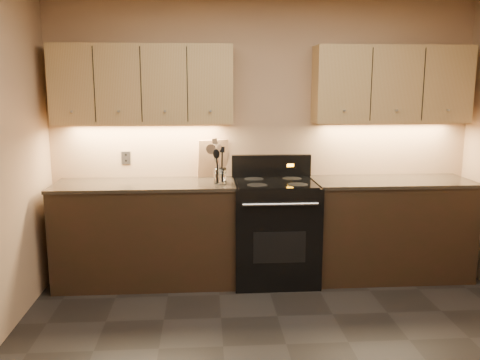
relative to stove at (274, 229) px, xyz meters
name	(u,v)px	position (x,y,z in m)	size (l,w,h in m)	color
wall_back	(263,138)	(-0.08, 0.32, 0.82)	(4.00, 0.04, 2.60)	tan
counter_left	(146,233)	(-1.18, 0.02, -0.01)	(1.62, 0.62, 0.93)	black
counter_right	(390,228)	(1.10, 0.02, -0.01)	(1.46, 0.62, 0.93)	black
stove	(274,229)	(0.00, 0.00, 0.00)	(0.76, 0.68, 1.14)	black
upper_cab_left	(143,85)	(-1.18, 0.17, 1.32)	(1.60, 0.30, 0.70)	tan
upper_cab_right	(392,85)	(1.10, 0.17, 1.32)	(1.44, 0.30, 0.70)	tan
outlet_plate	(126,158)	(-1.38, 0.31, 0.64)	(0.09, 0.01, 0.12)	#B2B5BA
utensil_crock	(220,176)	(-0.50, -0.03, 0.51)	(0.14, 0.14, 0.14)	white
cutting_board	(213,158)	(-0.56, 0.28, 0.63)	(0.29, 0.02, 0.37)	tan
wooden_spoon	(216,164)	(-0.53, -0.03, 0.63)	(0.06, 0.06, 0.32)	tan
black_spoon	(218,165)	(-0.52, -0.02, 0.61)	(0.06, 0.06, 0.30)	black
black_turner	(222,164)	(-0.49, -0.05, 0.63)	(0.08, 0.08, 0.32)	black
steel_spatula	(222,159)	(-0.48, -0.01, 0.67)	(0.08, 0.08, 0.40)	silver
steel_skimmer	(224,163)	(-0.46, -0.05, 0.63)	(0.09, 0.09, 0.34)	silver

